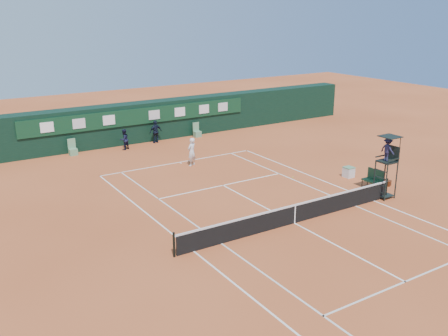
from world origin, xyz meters
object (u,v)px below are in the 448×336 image
Objects in this scene: tennis_net at (295,213)px; umpire_chair at (388,154)px; player at (192,152)px; player_bench at (374,178)px; cooler at (349,172)px.

umpire_chair is at bearing 0.82° from tennis_net.
umpire_chair is 1.84× the size of player.
player_bench is 0.64× the size of player.
player_bench is 1.86× the size of cooler.
cooler is at bearing 82.99° from player_bench.
player is at bearing 133.99° from cooler.
player_bench is at bearing 62.68° from umpire_chair.
player_bench is at bearing -97.01° from cooler.
umpire_chair reaches higher than player_bench.
cooler is (0.27, 2.21, -0.27)m from player_bench.
tennis_net is at bearing -179.18° from umpire_chair.
umpire_chair is at bearing -117.32° from player_bench.
player is at bearing 119.23° from umpire_chair.
cooler is at bearing 109.09° from player.
tennis_net is at bearing 63.26° from player.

